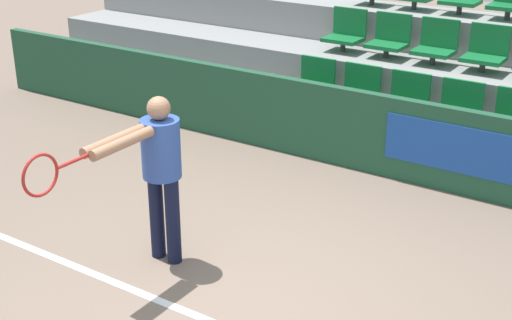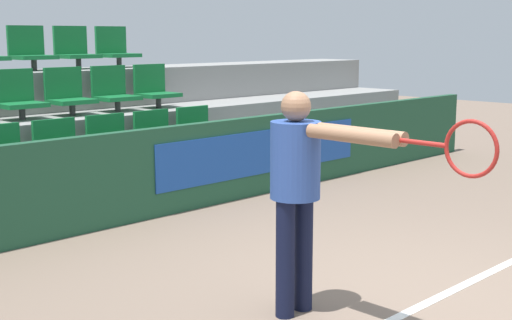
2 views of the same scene
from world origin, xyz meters
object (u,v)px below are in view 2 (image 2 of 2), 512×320
object	(u,v)px
stadium_chair_3	(157,138)
stadium_chair_13	(75,50)
stadium_chair_2	(111,143)
stadium_chair_8	(114,91)
stadium_chair_14	(116,49)
stadium_chair_0	(2,157)
stadium_chair_4	(198,132)
stadium_chair_1	(60,150)
stadium_chair_7	(68,94)
stadium_chair_6	(18,97)
tennis_player	(304,179)
stadium_chair_12	(30,51)
stadium_chair_9	(155,89)

from	to	relation	value
stadium_chair_3	stadium_chair_13	world-z (taller)	stadium_chair_13
stadium_chair_2	stadium_chair_8	distance (m)	1.17
stadium_chair_13	stadium_chair_14	xyz separation A→B (m)	(0.63, 0.00, 0.00)
stadium_chair_0	stadium_chair_4	xyz separation A→B (m)	(2.51, 0.00, 0.00)
stadium_chair_0	stadium_chair_3	bearing A→B (deg)	0.00
stadium_chair_1	stadium_chair_8	world-z (taller)	stadium_chair_8
stadium_chair_7	stadium_chair_6	bearing A→B (deg)	180.00
stadium_chair_1	stadium_chair_0	bearing A→B (deg)	180.00
stadium_chair_6	stadium_chair_14	xyz separation A→B (m)	(1.88, 0.86, 0.49)
stadium_chair_7	stadium_chair_13	distance (m)	1.17
stadium_chair_13	tennis_player	xyz separation A→B (m)	(-1.46, -5.24, -0.75)
stadium_chair_2	stadium_chair_3	bearing A→B (deg)	0.00
stadium_chair_2	tennis_player	distance (m)	3.63
stadium_chair_0	stadium_chair_1	world-z (taller)	same
stadium_chair_0	tennis_player	distance (m)	3.56
stadium_chair_13	tennis_player	size ratio (longest dim) A/B	0.34
stadium_chair_2	stadium_chair_12	xyz separation A→B (m)	(0.00, 1.71, 0.98)
stadium_chair_2	stadium_chair_8	bearing A→B (deg)	53.76
stadium_chair_7	tennis_player	size ratio (longest dim) A/B	0.34
stadium_chair_1	tennis_player	size ratio (longest dim) A/B	0.34
stadium_chair_2	stadium_chair_7	xyz separation A→B (m)	(0.00, 0.86, 0.49)
stadium_chair_14	tennis_player	size ratio (longest dim) A/B	0.34
stadium_chair_0	stadium_chair_12	bearing A→B (deg)	53.76
stadium_chair_1	stadium_chair_3	bearing A→B (deg)	0.00
tennis_player	stadium_chair_3	bearing A→B (deg)	67.81
stadium_chair_6	stadium_chair_9	size ratio (longest dim) A/B	1.00
stadium_chair_3	stadium_chair_12	size ratio (longest dim) A/B	1.00
stadium_chair_2	stadium_chair_6	world-z (taller)	stadium_chair_6
stadium_chair_9	tennis_player	bearing A→B (deg)	-115.51
stadium_chair_3	tennis_player	size ratio (longest dim) A/B	0.34
stadium_chair_9	stadium_chair_13	bearing A→B (deg)	126.24
stadium_chair_3	stadium_chair_14	bearing A→B (deg)	69.87
stadium_chair_8	tennis_player	bearing A→B (deg)	-108.48
stadium_chair_0	stadium_chair_2	world-z (taller)	same
stadium_chair_3	stadium_chair_6	world-z (taller)	stadium_chair_6
stadium_chair_4	stadium_chair_12	bearing A→B (deg)	126.24
stadium_chair_3	stadium_chair_6	size ratio (longest dim) A/B	1.00
stadium_chair_0	stadium_chair_8	world-z (taller)	stadium_chair_8
stadium_chair_6	stadium_chair_7	size ratio (longest dim) A/B	1.00
stadium_chair_4	stadium_chair_9	bearing A→B (deg)	90.00
stadium_chair_2	stadium_chair_13	world-z (taller)	stadium_chair_13
stadium_chair_13	stadium_chair_8	bearing A→B (deg)	-90.00
stadium_chair_1	stadium_chair_6	distance (m)	0.99
stadium_chair_1	stadium_chair_9	bearing A→B (deg)	24.46
stadium_chair_1	stadium_chair_14	bearing A→B (deg)	42.29
stadium_chair_6	stadium_chair_2	bearing A→B (deg)	-53.76
stadium_chair_12	stadium_chair_13	size ratio (longest dim) A/B	1.00
stadium_chair_6	stadium_chair_14	size ratio (longest dim) A/B	1.00
stadium_chair_4	stadium_chair_0	bearing A→B (deg)	180.00
tennis_player	stadium_chair_12	bearing A→B (deg)	81.27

